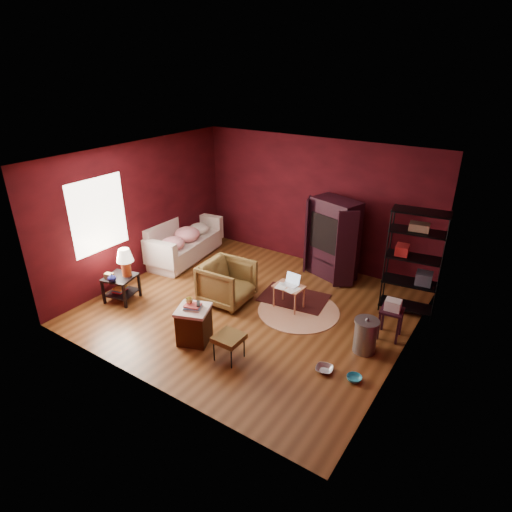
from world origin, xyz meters
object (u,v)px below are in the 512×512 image
Objects in this scene: hamper at (194,324)px; side_table at (123,270)px; laptop_desk at (289,288)px; sofa at (185,244)px; armchair at (227,281)px; wire_shelving at (415,259)px; tv_armoire at (333,238)px.

side_table is at bearing 171.73° from hamper.
hamper is 1.07× the size of laptop_desk.
side_table is 1.48× the size of hamper.
armchair reaches higher than sofa.
sofa is at bearing 173.65° from laptop_desk.
wire_shelving is at bearing 29.00° from side_table.
sofa is 2.20× the size of armchair.
tv_armoire reaches higher than armchair.
side_table is 3.15m from laptop_desk.
hamper reaches higher than laptop_desk.
laptop_desk is (0.78, 1.77, 0.09)m from hamper.
side_table is 0.54× the size of wire_shelving.
tv_armoire is at bearing 155.67° from wire_shelving.
sofa is 3.38m from tv_armoire.
tv_armoire is 0.87× the size of wire_shelving.
armchair is at bearing 31.20° from side_table.
wire_shelving reaches higher than tv_armoire.
wire_shelving is (1.77, -0.52, 0.19)m from tv_armoire.
armchair is 1.18m from laptop_desk.
armchair is at bearing -160.22° from wire_shelving.
hamper is at bearing -140.64° from wire_shelving.
sofa is 2.22m from armchair.
armchair is 1.34× the size of laptop_desk.
laptop_desk is 0.34× the size of wire_shelving.
hamper is at bearing -109.87° from laptop_desk.
sofa is at bearing 59.46° from armchair.
armchair is 3.40m from wire_shelving.
laptop_desk is 1.69m from tv_armoire.
hamper is at bearing -86.85° from tv_armoire.
tv_armoire is at bearing -79.25° from sofa.
hamper is (2.30, -2.32, -0.06)m from sofa.
sofa is 2.75× the size of hamper.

